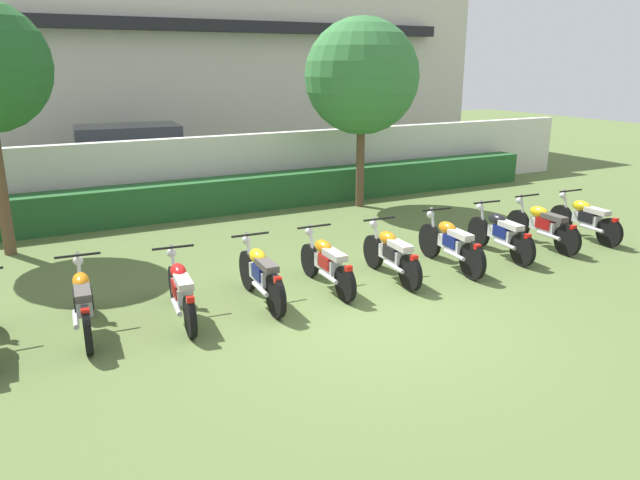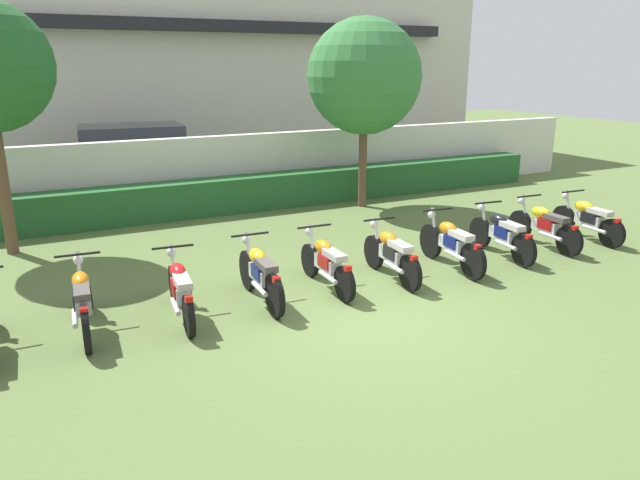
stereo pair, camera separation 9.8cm
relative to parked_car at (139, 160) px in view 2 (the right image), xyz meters
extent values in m
plane|color=#566B38|center=(1.18, -10.35, -0.94)|extent=(60.00, 60.00, 0.00)
cube|color=beige|center=(1.18, 5.53, 3.27)|extent=(24.84, 6.00, 8.41)
cube|color=black|center=(1.18, 2.28, 3.69)|extent=(20.87, 0.50, 0.36)
cube|color=silver|center=(1.18, -2.54, -0.05)|extent=(23.60, 0.30, 1.78)
cube|color=#235628|center=(1.18, -3.24, -0.52)|extent=(18.88, 0.70, 0.84)
cube|color=navy|center=(0.05, 0.00, -0.20)|extent=(4.65, 2.25, 1.00)
cube|color=#2D333D|center=(-0.15, 0.01, 0.63)|extent=(2.84, 1.94, 0.65)
cylinder|color=black|center=(1.70, 0.77, -0.60)|extent=(0.70, 0.28, 0.68)
cylinder|color=black|center=(1.54, -1.07, -0.60)|extent=(0.70, 0.28, 0.68)
cylinder|color=black|center=(-1.43, 1.06, -0.60)|extent=(0.70, 0.28, 0.68)
cylinder|color=black|center=(-1.60, -0.78, -0.60)|extent=(0.70, 0.28, 0.68)
cylinder|color=brown|center=(-3.32, -4.52, 0.38)|extent=(0.22, 0.22, 2.63)
cylinder|color=brown|center=(4.68, -4.18, 0.18)|extent=(0.21, 0.21, 2.23)
sphere|color=#387A3D|center=(4.68, -4.18, 2.26)|extent=(2.77, 2.77, 2.77)
cylinder|color=black|center=(-2.46, -8.24, -0.62)|extent=(0.14, 0.63, 0.63)
cylinder|color=black|center=(-2.56, -9.55, -0.62)|extent=(0.14, 0.63, 0.63)
cube|color=silver|center=(-2.51, -8.94, -0.47)|extent=(0.24, 0.61, 0.22)
ellipsoid|color=orange|center=(-2.50, -8.78, -0.24)|extent=(0.25, 0.46, 0.22)
cube|color=#4C4742|center=(-2.53, -9.17, -0.26)|extent=(0.24, 0.53, 0.10)
cube|color=red|center=(-2.56, -9.65, -0.34)|extent=(0.11, 0.09, 0.08)
cylinder|color=silver|center=(-2.47, -8.33, -0.30)|extent=(0.07, 0.23, 0.65)
cylinder|color=black|center=(-2.47, -8.42, 0.02)|extent=(0.60, 0.08, 0.04)
sphere|color=silver|center=(-2.46, -8.22, -0.12)|extent=(0.14, 0.14, 0.14)
cylinder|color=silver|center=(-2.65, -9.19, -0.60)|extent=(0.11, 0.55, 0.07)
cube|color=black|center=(-2.52, -8.99, -0.42)|extent=(0.27, 0.38, 0.20)
cylinder|color=black|center=(-1.16, -8.38, -0.65)|extent=(0.14, 0.57, 0.57)
cylinder|color=black|center=(-1.29, -9.68, -0.65)|extent=(0.14, 0.57, 0.57)
cube|color=silver|center=(-1.23, -9.08, -0.50)|extent=(0.26, 0.62, 0.22)
ellipsoid|color=red|center=(-1.22, -8.91, -0.27)|extent=(0.26, 0.46, 0.22)
cube|color=#B2ADA3|center=(-1.25, -9.31, -0.29)|extent=(0.25, 0.54, 0.10)
cube|color=red|center=(-1.30, -9.78, -0.37)|extent=(0.11, 0.09, 0.08)
cylinder|color=silver|center=(-1.17, -8.47, -0.33)|extent=(0.07, 0.23, 0.65)
cylinder|color=black|center=(-1.18, -8.56, -0.01)|extent=(0.60, 0.09, 0.04)
sphere|color=silver|center=(-1.16, -8.36, -0.15)|extent=(0.14, 0.14, 0.14)
cylinder|color=silver|center=(-1.38, -9.31, -0.63)|extent=(0.12, 0.55, 0.07)
cube|color=#A51414|center=(-1.24, -9.13, -0.45)|extent=(0.27, 0.38, 0.20)
cylinder|color=black|center=(0.03, -8.39, -0.62)|extent=(0.12, 0.64, 0.64)
cylinder|color=black|center=(-0.03, -9.61, -0.62)|extent=(0.12, 0.64, 0.64)
cube|color=silver|center=(0.00, -9.05, -0.47)|extent=(0.23, 0.61, 0.22)
ellipsoid|color=yellow|center=(0.00, -8.88, -0.24)|extent=(0.24, 0.45, 0.22)
cube|color=#4C4742|center=(-0.01, -9.28, -0.26)|extent=(0.22, 0.53, 0.10)
cube|color=red|center=(-0.03, -9.71, -0.34)|extent=(0.10, 0.08, 0.08)
cylinder|color=silver|center=(0.02, -8.48, -0.30)|extent=(0.06, 0.23, 0.65)
cylinder|color=black|center=(0.02, -8.57, 0.02)|extent=(0.60, 0.06, 0.04)
sphere|color=silver|center=(0.03, -8.37, -0.12)|extent=(0.14, 0.14, 0.14)
cylinder|color=silver|center=(-0.14, -9.30, -0.60)|extent=(0.09, 0.55, 0.07)
cube|color=navy|center=(-0.01, -9.10, -0.42)|extent=(0.26, 0.37, 0.20)
cylinder|color=black|center=(1.19, -8.29, -0.65)|extent=(0.11, 0.57, 0.56)
cylinder|color=black|center=(1.14, -9.56, -0.65)|extent=(0.11, 0.57, 0.56)
cube|color=silver|center=(1.16, -8.98, -0.50)|extent=(0.22, 0.61, 0.22)
ellipsoid|color=orange|center=(1.17, -8.81, -0.27)|extent=(0.23, 0.45, 0.22)
cube|color=#B2ADA3|center=(1.16, -9.21, -0.29)|extent=(0.22, 0.53, 0.10)
cube|color=red|center=(1.14, -9.66, -0.37)|extent=(0.10, 0.08, 0.08)
cylinder|color=silver|center=(1.18, -8.38, -0.33)|extent=(0.06, 0.23, 0.65)
cylinder|color=black|center=(1.18, -8.47, -0.01)|extent=(0.60, 0.06, 0.04)
sphere|color=silver|center=(1.19, -8.27, -0.15)|extent=(0.14, 0.14, 0.14)
cylinder|color=silver|center=(1.04, -9.22, -0.63)|extent=(0.09, 0.55, 0.07)
cube|color=#A51414|center=(1.16, -9.03, -0.45)|extent=(0.25, 0.37, 0.20)
cylinder|color=black|center=(2.38, -8.42, -0.64)|extent=(0.13, 0.60, 0.59)
cylinder|color=black|center=(2.29, -9.64, -0.64)|extent=(0.13, 0.60, 0.59)
cube|color=silver|center=(2.33, -9.08, -0.49)|extent=(0.24, 0.61, 0.22)
ellipsoid|color=orange|center=(2.34, -8.91, -0.26)|extent=(0.25, 0.45, 0.22)
cube|color=beige|center=(2.32, -9.31, -0.28)|extent=(0.24, 0.53, 0.10)
cube|color=red|center=(2.29, -9.74, -0.36)|extent=(0.11, 0.09, 0.08)
cylinder|color=silver|center=(2.37, -8.51, -0.32)|extent=(0.07, 0.23, 0.65)
cylinder|color=black|center=(2.37, -8.60, 0.00)|extent=(0.60, 0.08, 0.04)
sphere|color=silver|center=(2.38, -8.40, -0.14)|extent=(0.14, 0.14, 0.14)
cylinder|color=silver|center=(2.19, -9.32, -0.62)|extent=(0.11, 0.55, 0.07)
cube|color=black|center=(2.33, -9.13, -0.44)|extent=(0.26, 0.38, 0.20)
cylinder|color=black|center=(3.64, -8.39, -0.62)|extent=(0.15, 0.64, 0.64)
cylinder|color=black|center=(3.53, -9.70, -0.62)|extent=(0.15, 0.64, 0.64)
cube|color=silver|center=(3.58, -9.10, -0.47)|extent=(0.25, 0.62, 0.22)
ellipsoid|color=orange|center=(3.60, -8.93, -0.24)|extent=(0.26, 0.46, 0.22)
cube|color=beige|center=(3.56, -9.33, -0.26)|extent=(0.24, 0.54, 0.10)
cube|color=red|center=(3.52, -9.80, -0.34)|extent=(0.11, 0.09, 0.08)
cylinder|color=silver|center=(3.64, -8.48, -0.30)|extent=(0.07, 0.23, 0.65)
cylinder|color=black|center=(3.63, -8.57, 0.02)|extent=(0.60, 0.09, 0.04)
sphere|color=silver|center=(3.64, -8.37, -0.12)|extent=(0.14, 0.14, 0.14)
cylinder|color=silver|center=(3.44, -9.34, -0.60)|extent=(0.12, 0.55, 0.07)
cube|color=navy|center=(3.58, -9.15, -0.42)|extent=(0.27, 0.38, 0.20)
cylinder|color=black|center=(4.92, -8.31, -0.64)|extent=(0.15, 0.61, 0.60)
cylinder|color=black|center=(4.79, -9.59, -0.64)|extent=(0.15, 0.61, 0.60)
cube|color=silver|center=(4.85, -9.00, -0.49)|extent=(0.26, 0.62, 0.22)
ellipsoid|color=black|center=(4.86, -8.83, -0.26)|extent=(0.26, 0.46, 0.22)
cube|color=beige|center=(4.82, -9.23, -0.28)|extent=(0.25, 0.54, 0.10)
cube|color=red|center=(4.78, -9.69, -0.36)|extent=(0.11, 0.09, 0.08)
cylinder|color=silver|center=(4.91, -8.40, -0.32)|extent=(0.07, 0.23, 0.65)
cylinder|color=black|center=(4.90, -8.49, 0.00)|extent=(0.60, 0.10, 0.04)
sphere|color=silver|center=(4.92, -8.29, -0.14)|extent=(0.14, 0.14, 0.14)
cylinder|color=silver|center=(4.70, -9.23, -0.62)|extent=(0.12, 0.55, 0.07)
cube|color=navy|center=(4.84, -9.05, -0.44)|extent=(0.27, 0.38, 0.20)
cylinder|color=black|center=(6.05, -8.23, -0.64)|extent=(0.12, 0.60, 0.60)
cylinder|color=black|center=(5.99, -9.54, -0.64)|extent=(0.12, 0.60, 0.60)
cube|color=silver|center=(6.02, -8.93, -0.49)|extent=(0.23, 0.61, 0.22)
ellipsoid|color=yellow|center=(6.02, -8.76, -0.26)|extent=(0.24, 0.45, 0.22)
cube|color=#4C4742|center=(6.01, -9.16, -0.28)|extent=(0.22, 0.53, 0.10)
cube|color=red|center=(5.98, -9.64, -0.36)|extent=(0.10, 0.08, 0.08)
cylinder|color=silver|center=(6.04, -8.32, -0.32)|extent=(0.06, 0.23, 0.65)
cylinder|color=black|center=(6.04, -8.41, 0.00)|extent=(0.60, 0.06, 0.04)
sphere|color=silver|center=(6.05, -8.21, -0.14)|extent=(0.14, 0.14, 0.14)
cylinder|color=silver|center=(5.88, -9.18, -0.62)|extent=(0.09, 0.55, 0.07)
cube|color=#A51414|center=(6.01, -8.98, -0.44)|extent=(0.26, 0.37, 0.20)
cylinder|color=black|center=(7.25, -8.28, -0.64)|extent=(0.12, 0.59, 0.58)
cylinder|color=black|center=(7.18, -9.53, -0.64)|extent=(0.12, 0.59, 0.58)
cube|color=silver|center=(7.21, -8.95, -0.49)|extent=(0.23, 0.61, 0.22)
ellipsoid|color=yellow|center=(7.22, -8.78, -0.26)|extent=(0.24, 0.45, 0.22)
cube|color=beige|center=(7.20, -9.18, -0.28)|extent=(0.23, 0.53, 0.10)
cube|color=red|center=(7.18, -9.63, -0.36)|extent=(0.10, 0.09, 0.08)
cylinder|color=silver|center=(7.25, -8.37, -0.32)|extent=(0.06, 0.23, 0.65)
cylinder|color=black|center=(7.24, -8.46, 0.00)|extent=(0.60, 0.07, 0.04)
sphere|color=silver|center=(7.25, -8.26, -0.14)|extent=(0.14, 0.14, 0.14)
cylinder|color=silver|center=(7.08, -9.19, -0.62)|extent=(0.10, 0.55, 0.07)
cube|color=black|center=(7.21, -9.00, -0.44)|extent=(0.26, 0.37, 0.20)
camera|label=1|loc=(-3.19, -16.98, 2.57)|focal=33.83mm
camera|label=2|loc=(-3.10, -17.03, 2.57)|focal=33.83mm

